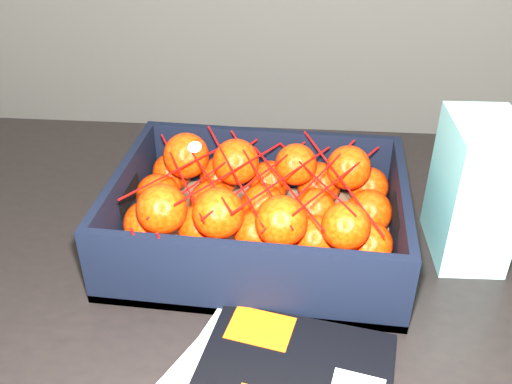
# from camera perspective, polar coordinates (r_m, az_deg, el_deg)

# --- Properties ---
(table) EXTENTS (1.24, 0.86, 0.75)m
(table) POSITION_cam_1_polar(r_m,az_deg,el_deg) (0.89, 1.18, -11.08)
(table) COLOR black
(table) RESTS_ON ground
(produce_crate) EXTENTS (0.40, 0.30, 0.11)m
(produce_crate) POSITION_cam_1_polar(r_m,az_deg,el_deg) (0.82, 0.28, -3.29)
(produce_crate) COLOR brown
(produce_crate) RESTS_ON table
(clementine_heap) EXTENTS (0.38, 0.28, 0.12)m
(clementine_heap) POSITION_cam_1_polar(r_m,az_deg,el_deg) (0.81, 0.00, -1.78)
(clementine_heap) COLOR #FF3005
(clementine_heap) RESTS_ON produce_crate
(mesh_net) EXTENTS (0.33, 0.27, 0.09)m
(mesh_net) POSITION_cam_1_polar(r_m,az_deg,el_deg) (0.77, -0.36, 1.21)
(mesh_net) COLOR red
(mesh_net) RESTS_ON clementine_heap
(retail_carton) EXTENTS (0.10, 0.14, 0.20)m
(retail_carton) POSITION_cam_1_polar(r_m,az_deg,el_deg) (0.83, 20.79, 0.19)
(retail_carton) COLOR white
(retail_carton) RESTS_ON table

